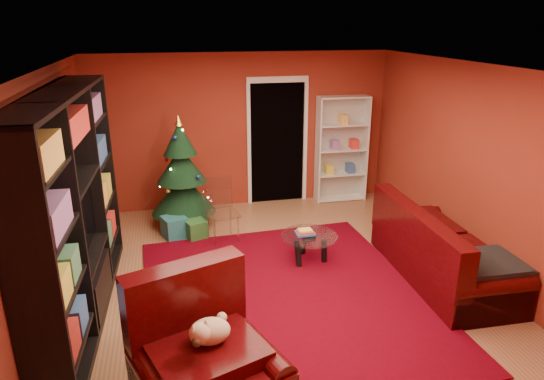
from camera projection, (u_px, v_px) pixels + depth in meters
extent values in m
cube|color=brown|center=(279.00, 281.00, 6.11)|extent=(5.00, 5.50, 0.05)
cube|color=silver|center=(280.00, 65.00, 5.23)|extent=(5.00, 5.50, 0.05)
cube|color=maroon|center=(242.00, 131.00, 8.23)|extent=(5.00, 0.05, 2.60)
cube|color=maroon|center=(49.00, 197.00, 5.17)|extent=(0.05, 5.50, 2.60)
cube|color=maroon|center=(472.00, 168.00, 6.18)|extent=(0.05, 5.50, 2.60)
cube|color=#57000E|center=(286.00, 297.00, 5.69)|extent=(3.39, 3.89, 0.02)
cube|color=#1E646F|center=(174.00, 227.00, 7.23)|extent=(0.42, 0.42, 0.32)
cube|color=#245D26|center=(196.00, 229.00, 7.20)|extent=(0.36, 0.36, 0.28)
cube|color=maroon|center=(178.00, 212.00, 7.94)|extent=(0.26, 0.26, 0.20)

